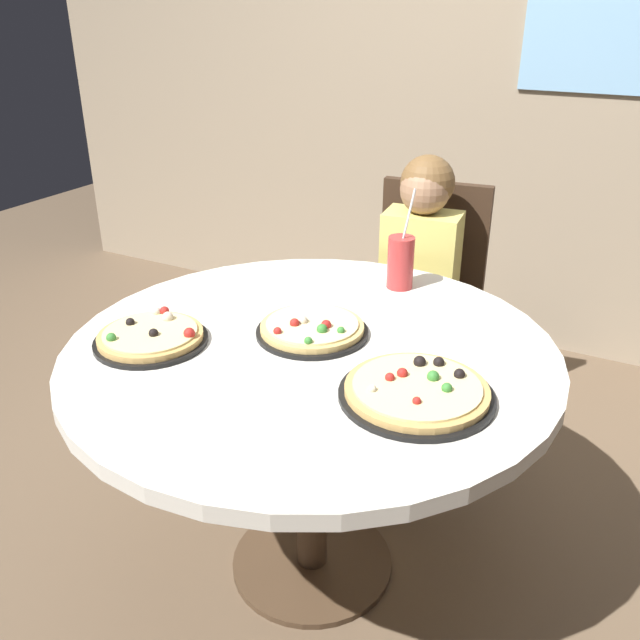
% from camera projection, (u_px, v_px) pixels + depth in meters
% --- Properties ---
extents(ground_plane, '(8.00, 8.00, 0.00)m').
position_uv_depth(ground_plane, '(312.00, 563.00, 2.06)').
color(ground_plane, brown).
extents(wall_with_window, '(5.20, 0.14, 2.90)m').
position_uv_depth(wall_with_window, '(519.00, 23.00, 2.89)').
color(wall_with_window, gray).
rests_on(wall_with_window, ground_plane).
extents(dining_table, '(1.26, 1.26, 0.75)m').
position_uv_depth(dining_table, '(311.00, 376.00, 1.77)').
color(dining_table, silver).
rests_on(dining_table, ground_plane).
extents(chair_wooden, '(0.44, 0.44, 0.95)m').
position_uv_depth(chair_wooden, '(425.00, 298.00, 2.55)').
color(chair_wooden, '#382619').
rests_on(chair_wooden, ground_plane).
extents(diner_child, '(0.29, 0.42, 1.08)m').
position_uv_depth(diner_child, '(411.00, 328.00, 2.42)').
color(diner_child, '#3F4766').
rests_on(diner_child, ground_plane).
extents(pizza_veggie, '(0.29, 0.29, 0.05)m').
position_uv_depth(pizza_veggie, '(151.00, 337.00, 1.74)').
color(pizza_veggie, black).
rests_on(pizza_veggie, dining_table).
extents(pizza_cheese, '(0.30, 0.30, 0.05)m').
position_uv_depth(pizza_cheese, '(312.00, 329.00, 1.78)').
color(pizza_cheese, black).
rests_on(pizza_cheese, dining_table).
extents(pizza_pepperoni, '(0.35, 0.35, 0.05)m').
position_uv_depth(pizza_pepperoni, '(417.00, 391.00, 1.50)').
color(pizza_pepperoni, black).
rests_on(pizza_pepperoni, dining_table).
extents(soda_cup, '(0.08, 0.08, 0.31)m').
position_uv_depth(soda_cup, '(401.00, 262.00, 2.04)').
color(soda_cup, '#B73333').
rests_on(soda_cup, dining_table).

